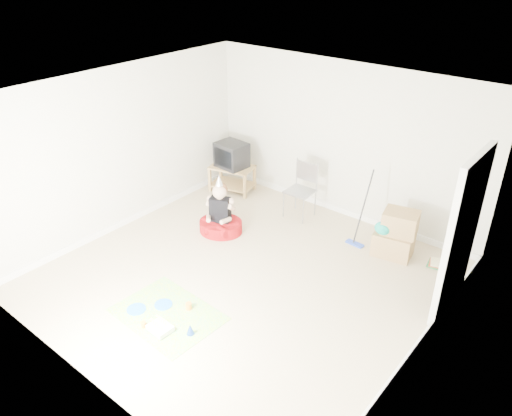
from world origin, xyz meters
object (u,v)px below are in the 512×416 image
Objects in this scene: folding_chair at (300,191)px; birthday_cake at (160,329)px; crt_tv at (232,155)px; seated_woman at (221,220)px; cardboard_boxes at (396,234)px; tv_stand at (232,176)px.

birthday_cake is at bearing -84.51° from folding_chair.
crt_tv is at bearing 118.57° from birthday_cake.
seated_woman is (-0.69, -1.23, -0.25)m from folding_chair.
folding_chair reaches higher than cardboard_boxes.
tv_stand is 0.87× the size of seated_woman.
seated_woman is at bearing -51.29° from crt_tv.
cardboard_boxes is at bearing -1.64° from tv_stand.
tv_stand is 3.34m from cardboard_boxes.
folding_chair is at bearing 177.84° from cardboard_boxes.
crt_tv is at bearing 178.96° from folding_chair.
folding_chair is 3.47m from birthday_cake.
tv_stand is at bearing 124.42° from seated_woman.
tv_stand is at bearing 178.36° from cardboard_boxes.
crt_tv is 4.00m from birthday_cake.
folding_chair is 1.35× the size of cardboard_boxes.
tv_stand is 1.53m from seated_woman.
folding_chair is 3.32× the size of birthday_cake.
tv_stand is 3.95m from birthday_cake.
cardboard_boxes is 2.73m from seated_woman.
crt_tv is at bearing 124.42° from seated_woman.
tv_stand is 0.91× the size of folding_chair.
crt_tv is at bearing -45.00° from tv_stand.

